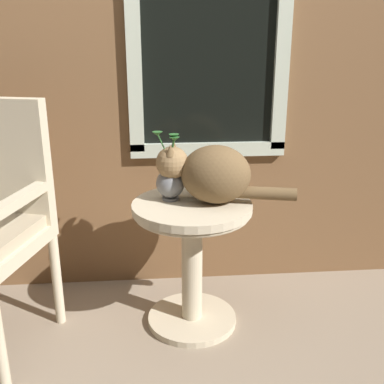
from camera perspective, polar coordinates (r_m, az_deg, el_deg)
ground_plane at (r=2.00m, az=-1.21°, el=-20.66°), size 6.00×6.00×0.00m
back_wall at (r=2.28m, az=-2.56°, el=19.35°), size 4.00×0.07×2.60m
wicker_side_table at (r=2.04m, az=0.00°, el=-6.40°), size 0.52×0.52×0.60m
cat at (r=1.94m, az=2.49°, el=2.36°), size 0.60×0.31×0.26m
pewter_vase_with_ivy at (r=1.98m, az=-2.74°, el=1.63°), size 0.14×0.13×0.31m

